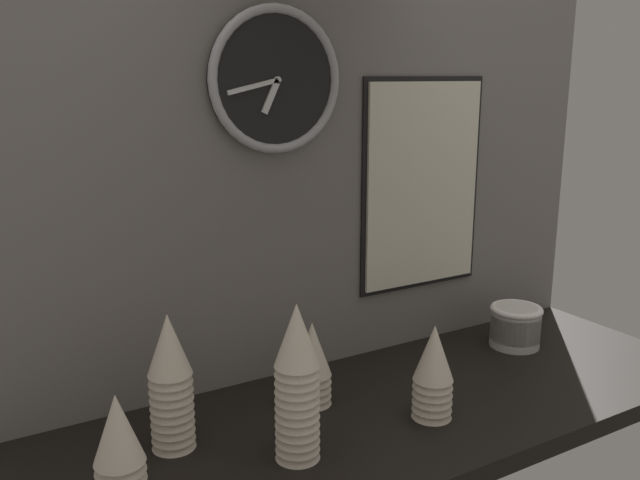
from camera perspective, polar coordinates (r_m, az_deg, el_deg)
ground_plane at (r=1.50m, az=5.46°, el=-14.31°), size 1.60×0.56×0.04m
wall_tiled_back at (r=1.55m, az=0.09°, el=7.92°), size 1.60×0.03×1.05m
cup_stack_center at (r=1.45m, az=-0.67°, el=-10.35°), size 0.08×0.08×0.18m
cup_stack_center_left at (r=1.23m, az=-1.94°, el=-11.90°), size 0.08×0.08×0.30m
cup_stack_center_right at (r=1.41m, az=9.51°, el=-10.88°), size 0.08×0.08×0.20m
cup_stack_far_left at (r=1.17m, az=-16.55°, el=-16.74°), size 0.08×0.08×0.20m
cup_stack_left at (r=1.30m, az=-12.47°, el=-11.59°), size 0.08×0.08×0.26m
bowl_stack_far_right at (r=1.82m, az=16.14°, el=-6.88°), size 0.13×0.13×0.11m
wall_clock at (r=1.45m, az=-3.75°, el=13.30°), size 0.31×0.03×0.31m
menu_board at (r=1.71m, az=8.64°, el=4.60°), size 0.36×0.01×0.53m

